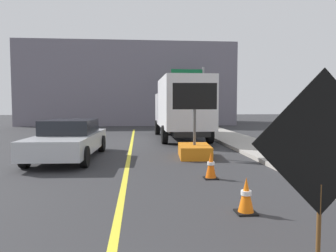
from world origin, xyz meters
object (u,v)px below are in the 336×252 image
at_px(pickup_car, 69,139).
at_px(box_truck, 181,107).
at_px(traffic_cone_near_sign, 246,196).
at_px(arrow_board_trailer, 194,144).
at_px(roadwork_sign, 322,147).
at_px(highway_guide_sign, 194,86).
at_px(traffic_cone_mid_lane, 211,165).

bearing_deg(pickup_car, box_truck, 51.35).
distance_m(pickup_car, traffic_cone_near_sign, 7.69).
distance_m(arrow_board_trailer, pickup_car, 4.51).
bearing_deg(arrow_board_trailer, roadwork_sign, -90.08).
bearing_deg(highway_guide_sign, roadwork_sign, -96.26).
distance_m(box_truck, traffic_cone_mid_lane, 9.77).
height_order(roadwork_sign, highway_guide_sign, highway_guide_sign).
xyz_separation_m(roadwork_sign, traffic_cone_mid_lane, (-0.14, 4.84, -1.13)).
xyz_separation_m(pickup_car, traffic_cone_near_sign, (4.37, -6.32, -0.38)).
relative_size(pickup_car, traffic_cone_mid_lane, 7.29).
bearing_deg(box_truck, traffic_cone_mid_lane, -92.89).
bearing_deg(traffic_cone_near_sign, pickup_car, 124.69).
bearing_deg(arrow_board_trailer, box_truck, 86.95).
height_order(traffic_cone_near_sign, traffic_cone_mid_lane, traffic_cone_mid_lane).
bearing_deg(traffic_cone_near_sign, highway_guide_sign, 82.80).
bearing_deg(traffic_cone_near_sign, arrow_board_trailer, 88.79).
height_order(arrow_board_trailer, highway_guide_sign, highway_guide_sign).
height_order(arrow_board_trailer, traffic_cone_mid_lane, arrow_board_trailer).
distance_m(roadwork_sign, arrow_board_trailer, 8.33).
xyz_separation_m(arrow_board_trailer, traffic_cone_near_sign, (-0.13, -6.14, -0.16)).
relative_size(arrow_board_trailer, traffic_cone_near_sign, 4.17).
distance_m(roadwork_sign, traffic_cone_mid_lane, 4.97).
relative_size(arrow_board_trailer, traffic_cone_mid_lane, 3.84).
bearing_deg(roadwork_sign, traffic_cone_mid_lane, 91.71).
relative_size(highway_guide_sign, traffic_cone_near_sign, 7.73).
distance_m(roadwork_sign, traffic_cone_near_sign, 2.43).
relative_size(traffic_cone_near_sign, traffic_cone_mid_lane, 0.92).
relative_size(roadwork_sign, arrow_board_trailer, 0.86).
relative_size(box_truck, pickup_car, 1.50).
bearing_deg(traffic_cone_mid_lane, arrow_board_trailer, 87.39).
height_order(box_truck, traffic_cone_near_sign, box_truck).
height_order(highway_guide_sign, traffic_cone_near_sign, highway_guide_sign).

